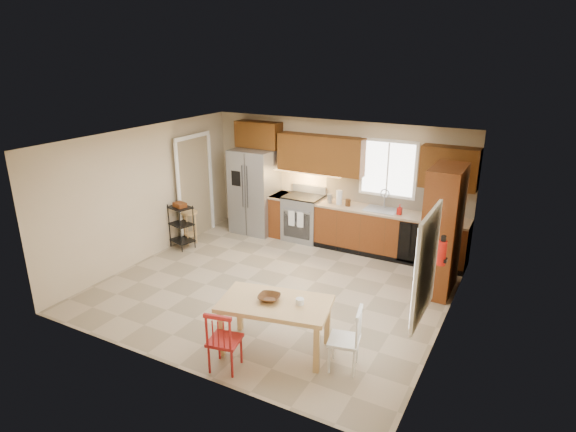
% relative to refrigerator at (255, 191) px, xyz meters
% --- Properties ---
extents(floor, '(5.50, 5.50, 0.00)m').
position_rel_refrigerator_xyz_m(floor, '(1.70, -2.12, -0.91)').
color(floor, tan).
rests_on(floor, ground).
extents(ceiling, '(5.50, 5.00, 0.02)m').
position_rel_refrigerator_xyz_m(ceiling, '(1.70, -2.12, 1.59)').
color(ceiling, silver).
rests_on(ceiling, ground).
extents(wall_back, '(5.50, 0.02, 2.50)m').
position_rel_refrigerator_xyz_m(wall_back, '(1.70, 0.38, 0.34)').
color(wall_back, '#CCB793').
rests_on(wall_back, ground).
extents(wall_front, '(5.50, 0.02, 2.50)m').
position_rel_refrigerator_xyz_m(wall_front, '(1.70, -4.62, 0.34)').
color(wall_front, '#CCB793').
rests_on(wall_front, ground).
extents(wall_left, '(0.02, 5.00, 2.50)m').
position_rel_refrigerator_xyz_m(wall_left, '(-1.05, -2.12, 0.34)').
color(wall_left, '#CCB793').
rests_on(wall_left, ground).
extents(wall_right, '(0.02, 5.00, 2.50)m').
position_rel_refrigerator_xyz_m(wall_right, '(4.45, -2.12, 0.34)').
color(wall_right, '#CCB793').
rests_on(wall_right, ground).
extents(refrigerator, '(0.92, 0.75, 1.82)m').
position_rel_refrigerator_xyz_m(refrigerator, '(0.00, 0.00, 0.00)').
color(refrigerator, gray).
rests_on(refrigerator, floor).
extents(range_stove, '(0.76, 0.63, 0.92)m').
position_rel_refrigerator_xyz_m(range_stove, '(1.15, 0.06, -0.45)').
color(range_stove, gray).
rests_on(range_stove, floor).
extents(base_cabinet_narrow, '(0.30, 0.60, 0.90)m').
position_rel_refrigerator_xyz_m(base_cabinet_narrow, '(0.60, 0.08, -0.46)').
color(base_cabinet_narrow, brown).
rests_on(base_cabinet_narrow, floor).
extents(base_cabinet_run, '(2.92, 0.60, 0.90)m').
position_rel_refrigerator_xyz_m(base_cabinet_run, '(2.99, 0.08, -0.46)').
color(base_cabinet_run, brown).
rests_on(base_cabinet_run, floor).
extents(dishwasher, '(0.60, 0.02, 0.78)m').
position_rel_refrigerator_xyz_m(dishwasher, '(3.55, -0.22, -0.46)').
color(dishwasher, black).
rests_on(dishwasher, floor).
extents(backsplash, '(2.92, 0.03, 0.55)m').
position_rel_refrigerator_xyz_m(backsplash, '(2.99, 0.36, 0.27)').
color(backsplash, beige).
rests_on(backsplash, wall_back).
extents(upper_over_fridge, '(1.00, 0.35, 0.55)m').
position_rel_refrigerator_xyz_m(upper_over_fridge, '(0.00, 0.20, 1.19)').
color(upper_over_fridge, '#5F350F').
rests_on(upper_over_fridge, wall_back).
extents(upper_left_block, '(1.80, 0.35, 0.75)m').
position_rel_refrigerator_xyz_m(upper_left_block, '(1.45, 0.20, 0.92)').
color(upper_left_block, '#5F350F').
rests_on(upper_left_block, wall_back).
extents(upper_right_block, '(1.00, 0.35, 0.75)m').
position_rel_refrigerator_xyz_m(upper_right_block, '(3.95, 0.20, 0.92)').
color(upper_right_block, '#5F350F').
rests_on(upper_right_block, wall_back).
extents(window_back, '(1.12, 0.04, 1.12)m').
position_rel_refrigerator_xyz_m(window_back, '(2.80, 0.35, 0.74)').
color(window_back, white).
rests_on(window_back, wall_back).
extents(sink, '(0.62, 0.46, 0.16)m').
position_rel_refrigerator_xyz_m(sink, '(2.80, 0.08, -0.05)').
color(sink, gray).
rests_on(sink, base_cabinet_run).
extents(undercab_glow, '(1.60, 0.30, 0.01)m').
position_rel_refrigerator_xyz_m(undercab_glow, '(1.15, 0.17, 0.52)').
color(undercab_glow, '#FFBF66').
rests_on(undercab_glow, wall_back).
extents(soap_bottle, '(0.09, 0.09, 0.19)m').
position_rel_refrigerator_xyz_m(soap_bottle, '(3.18, -0.02, 0.09)').
color(soap_bottle, '#B5140C').
rests_on(soap_bottle, base_cabinet_run).
extents(paper_towel, '(0.12, 0.12, 0.28)m').
position_rel_refrigerator_xyz_m(paper_towel, '(1.95, 0.03, 0.13)').
color(paper_towel, white).
rests_on(paper_towel, base_cabinet_run).
extents(canister_steel, '(0.11, 0.11, 0.18)m').
position_rel_refrigerator_xyz_m(canister_steel, '(1.75, 0.03, 0.08)').
color(canister_steel, gray).
rests_on(canister_steel, base_cabinet_run).
extents(canister_wood, '(0.10, 0.10, 0.14)m').
position_rel_refrigerator_xyz_m(canister_wood, '(2.15, -0.00, 0.06)').
color(canister_wood, '#503115').
rests_on(canister_wood, base_cabinet_run).
extents(pantry, '(0.50, 0.95, 2.10)m').
position_rel_refrigerator_xyz_m(pantry, '(4.13, -0.93, 0.14)').
color(pantry, brown).
rests_on(pantry, floor).
extents(fire_extinguisher, '(0.12, 0.12, 0.36)m').
position_rel_refrigerator_xyz_m(fire_extinguisher, '(4.33, -1.98, 0.19)').
color(fire_extinguisher, '#B5140C').
rests_on(fire_extinguisher, wall_right).
extents(window_right, '(0.04, 1.02, 1.32)m').
position_rel_refrigerator_xyz_m(window_right, '(4.38, -3.27, 0.54)').
color(window_right, white).
rests_on(window_right, wall_right).
extents(doorway, '(0.04, 0.95, 2.10)m').
position_rel_refrigerator_xyz_m(doorway, '(-0.97, -0.82, 0.14)').
color(doorway, '#8C7A59').
rests_on(doorway, wall_left).
extents(dining_table, '(1.56, 1.08, 0.69)m').
position_rel_refrigerator_xyz_m(dining_table, '(2.60, -3.68, -0.56)').
color(dining_table, tan).
rests_on(dining_table, floor).
extents(chair_red, '(0.46, 0.46, 0.84)m').
position_rel_refrigerator_xyz_m(chair_red, '(2.25, -4.33, -0.49)').
color(chair_red, maroon).
rests_on(chair_red, floor).
extents(chair_white, '(0.46, 0.46, 0.84)m').
position_rel_refrigerator_xyz_m(chair_white, '(3.55, -3.63, -0.49)').
color(chair_white, white).
rests_on(chair_white, floor).
extents(table_bowl, '(0.34, 0.34, 0.07)m').
position_rel_refrigerator_xyz_m(table_bowl, '(2.51, -3.68, -0.21)').
color(table_bowl, '#503115').
rests_on(table_bowl, dining_table).
extents(table_jar, '(0.11, 0.11, 0.11)m').
position_rel_refrigerator_xyz_m(table_jar, '(2.92, -3.59, -0.18)').
color(table_jar, white).
rests_on(table_jar, dining_table).
extents(bar_stool, '(0.43, 0.43, 0.68)m').
position_rel_refrigerator_xyz_m(bar_stool, '(-0.80, -1.24, -0.57)').
color(bar_stool, tan).
rests_on(bar_stool, floor).
extents(utility_cart, '(0.53, 0.46, 0.90)m').
position_rel_refrigerator_xyz_m(utility_cart, '(-0.80, -1.51, -0.46)').
color(utility_cart, black).
rests_on(utility_cart, floor).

